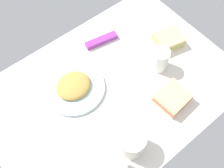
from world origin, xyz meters
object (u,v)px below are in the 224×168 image
Objects in this scene: glass_of_milk at (160,60)px; sandwich_main at (169,39)px; plate_of_food at (74,87)px; sandwich_side at (173,98)px; coffee_mug_black at (131,142)px; snack_bar at (101,40)px.

sandwich_main is at bearing 27.79° from glass_of_milk.
plate_of_food is 35.58cm from sandwich_side.
coffee_mug_black is at bearing -149.36° from glass_of_milk.
plate_of_food is 1.68× the size of snack_bar.
plate_of_food is 23.58cm from snack_bar.
glass_of_milk is 0.68× the size of snack_bar.
coffee_mug_black is (1.94, -29.39, 3.35)cm from plate_of_food.
glass_of_milk reaches higher than snack_bar.
sandwich_main is (41.64, -6.58, 0.89)cm from plate_of_food.
snack_bar is (-20.63, 17.29, -1.20)cm from sandwich_main.
sandwich_main is 26.95cm from snack_bar.
snack_bar is at bearing 64.56° from coffee_mug_black.
snack_bar is at bearing 140.03° from sandwich_main.
sandwich_side reaches higher than plate_of_food.
coffee_mug_black is 22.64cm from sandwich_side.
glass_of_milk is (28.80, 17.06, -0.65)cm from coffee_mug_black.
plate_of_food is 1.99× the size of sandwich_side.
glass_of_milk is 25.19cm from snack_bar.
sandwich_main is (39.70, 22.80, -2.46)cm from coffee_mug_black.
sandwich_main reaches higher than plate_of_food.
sandwich_side is 36.94cm from snack_bar.
glass_of_milk reaches higher than plate_of_food.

